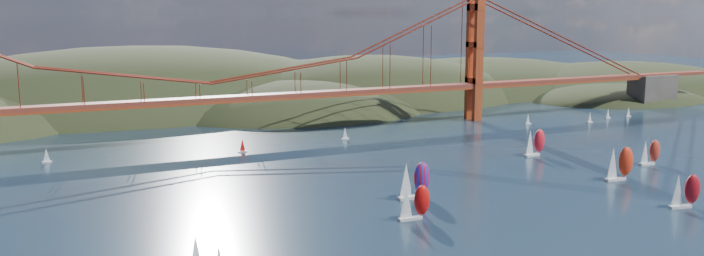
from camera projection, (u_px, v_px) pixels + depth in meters
The scene contains 15 objects.
headlands at pixel (250, 127), 369.72m from camera, with size 725.00×225.00×96.00m.
bridge at pixel (205, 56), 255.01m from camera, with size 552.00×12.00×55.00m.
racer_0 at pixel (414, 202), 160.51m from camera, with size 8.09×3.36×9.25m.
racer_1 at pixel (685, 190), 170.33m from camera, with size 8.52×4.47×9.57m.
racer_2 at pixel (619, 163), 198.50m from camera, with size 9.57×3.94×10.97m.
racer_3 at pixel (534, 142), 232.64m from camera, with size 8.99×4.21×10.16m.
racer_4 at pixel (650, 152), 218.77m from camera, with size 7.89×3.25×9.05m.
racer_rwb at pixel (414, 180), 178.71m from camera, with size 9.39×3.80×10.82m.
distant_boat_3 at pixel (46, 155), 222.12m from camera, with size 3.00×2.00×4.70m.
distant_boat_4 at pixel (528, 119), 298.99m from camera, with size 3.00×2.00×4.70m.
distant_boat_5 at pixel (590, 117), 303.48m from camera, with size 3.00×2.00×4.70m.
distant_boat_6 at pixel (608, 113), 315.57m from camera, with size 3.00×2.00×4.70m.
distant_boat_7 at pixel (629, 112), 320.51m from camera, with size 3.00×2.00×4.70m.
distant_boat_8 at pixel (345, 133), 262.98m from camera, with size 3.00×2.00×4.70m.
distant_boat_9 at pixel (242, 145), 238.91m from camera, with size 3.00×2.00×4.70m.
Camera 1 is at (-63.41, -74.34, 47.98)m, focal length 35.00 mm.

